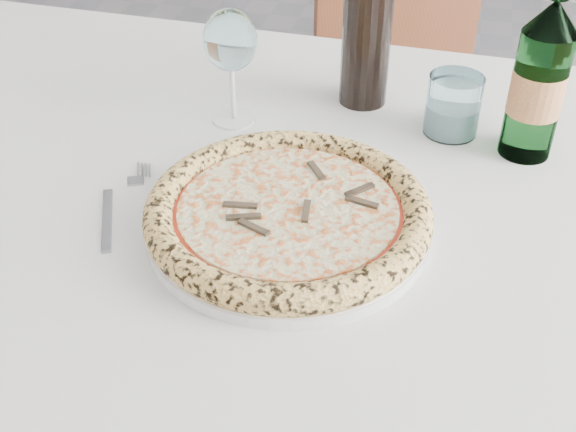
% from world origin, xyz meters
% --- Properties ---
extents(dining_table, '(1.60, 0.99, 0.76)m').
position_xyz_m(dining_table, '(0.01, 0.07, 0.68)').
color(dining_table, brown).
rests_on(dining_table, floor).
extents(chair_far, '(0.49, 0.49, 0.93)m').
position_xyz_m(chair_far, '(0.07, 0.83, 0.53)').
color(chair_far, brown).
rests_on(chair_far, floor).
extents(plate, '(0.33, 0.33, 0.02)m').
position_xyz_m(plate, '(0.01, -0.03, 0.76)').
color(plate, white).
rests_on(plate, dining_table).
extents(pizza, '(0.33, 0.33, 0.03)m').
position_xyz_m(pizza, '(0.01, -0.03, 0.78)').
color(pizza, '#D9C26F').
rests_on(pizza, plate).
extents(fork, '(0.06, 0.17, 0.00)m').
position_xyz_m(fork, '(-0.21, -0.04, 0.76)').
color(fork, '#9399A6').
rests_on(fork, dining_table).
extents(wine_glass, '(0.08, 0.08, 0.17)m').
position_xyz_m(wine_glass, '(-0.13, 0.20, 0.88)').
color(wine_glass, white).
rests_on(wine_glass, dining_table).
extents(tumbler, '(0.08, 0.08, 0.09)m').
position_xyz_m(tumbler, '(0.18, 0.24, 0.79)').
color(tumbler, white).
rests_on(tumbler, dining_table).
extents(beer_bottle, '(0.07, 0.07, 0.27)m').
position_xyz_m(beer_bottle, '(0.28, 0.21, 0.86)').
color(beer_bottle, '#417B4B').
rests_on(beer_bottle, dining_table).
extents(wine_bottle, '(0.07, 0.07, 0.29)m').
position_xyz_m(wine_bottle, '(0.04, 0.31, 0.88)').
color(wine_bottle, black).
rests_on(wine_bottle, dining_table).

